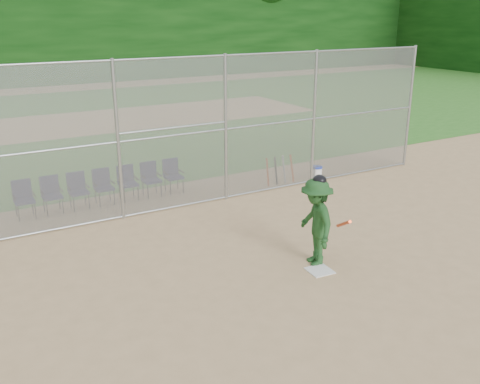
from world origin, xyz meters
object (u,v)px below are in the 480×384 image
batter_at_plate (316,222)px  water_cooler (316,173)px  home_plate (320,271)px  chair_0 (24,200)px

batter_at_plate → water_cooler: bearing=51.7°
home_plate → water_cooler: water_cooler is taller
water_cooler → chair_0: (-8.43, 1.19, 0.25)m
batter_at_plate → chair_0: batter_at_plate is taller
home_plate → water_cooler: 6.25m
home_plate → batter_at_plate: bearing=70.7°
batter_at_plate → chair_0: 7.54m
home_plate → chair_0: size_ratio=0.49×
batter_at_plate → water_cooler: 5.93m
home_plate → chair_0: 7.74m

